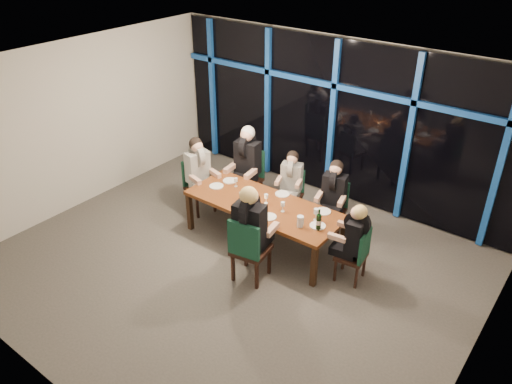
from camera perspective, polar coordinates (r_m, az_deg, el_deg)
room at (r=6.83m, az=-3.07°, el=5.14°), size 7.04×7.00×3.02m
window_wall at (r=9.26m, az=8.94°, el=8.38°), size 6.86×0.43×2.94m
dining_table at (r=8.01m, az=0.87°, el=-1.73°), size 2.60×1.00×0.75m
chair_far_left at (r=9.21m, az=-0.79°, el=2.06°), size 0.55×0.55×1.06m
chair_far_mid at (r=8.91m, az=4.11°, el=0.17°), size 0.51×0.51×0.86m
chair_far_right at (r=8.48m, az=8.86°, el=-1.48°), size 0.52×0.52×0.93m
chair_end_left at (r=9.07m, az=-6.72°, el=1.08°), size 0.56×0.56×0.98m
chair_end_right at (r=7.45m, az=11.44°, el=-6.87°), size 0.45×0.45×0.88m
chair_near_mid at (r=7.23m, az=-0.92°, el=-6.36°), size 0.57×0.57×1.08m
diner_far_left at (r=8.95m, az=-1.10°, el=4.19°), size 0.56×0.69×1.03m
diner_far_mid at (r=8.68m, az=4.07°, el=1.93°), size 0.52×0.59×0.84m
diner_far_right at (r=8.23m, az=8.90°, el=0.46°), size 0.52×0.62×0.90m
diner_end_left at (r=8.83m, az=-6.59°, el=3.09°), size 0.66×0.57×0.95m
diner_end_right at (r=7.27m, az=11.16°, el=-4.47°), size 0.57×0.47×0.86m
diner_near_mid at (r=7.06m, az=-0.59°, el=-3.18°), size 0.58×0.71×1.05m
plate_far_left at (r=8.64m, az=-3.02°, el=1.30°), size 0.24×0.24×0.01m
plate_far_mid at (r=8.23m, az=3.03°, el=-0.23°), size 0.24×0.24×0.01m
plate_far_right at (r=7.82m, az=7.69°, el=-2.22°), size 0.24×0.24×0.01m
plate_end_left at (r=8.48m, az=-4.55°, el=0.68°), size 0.24×0.24×0.01m
plate_end_right at (r=7.47m, az=7.06°, el=-3.84°), size 0.24×0.24×0.01m
plate_near_mid at (r=7.62m, az=1.46°, el=-2.85°), size 0.24×0.24×0.01m
wine_bottle at (r=7.33m, az=7.18°, el=-3.40°), size 0.08×0.08×0.34m
water_pitcher at (r=7.39m, az=5.08°, el=-3.37°), size 0.11×0.10×0.18m
tea_light at (r=7.88m, az=-0.24°, el=-1.60°), size 0.05×0.05×0.03m
wine_glass_a at (r=7.95m, az=-1.69°, el=-0.34°), size 0.07×0.07×0.18m
wine_glass_b at (r=7.92m, az=1.17°, el=-0.54°), size 0.06×0.06×0.16m
wine_glass_c at (r=7.72m, az=3.08°, el=-1.45°), size 0.07×0.07×0.17m
wine_glass_d at (r=8.41m, az=-2.32°, el=1.34°), size 0.06×0.06×0.16m
wine_glass_e at (r=7.54m, az=6.90°, el=-2.27°), size 0.08×0.08×0.20m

